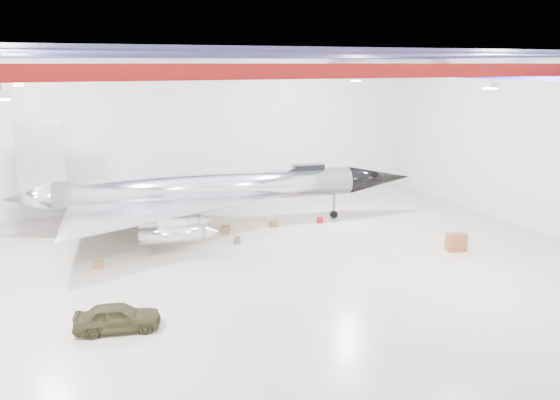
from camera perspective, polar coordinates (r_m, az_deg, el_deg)
name	(u,v)px	position (r m, az deg, el deg)	size (l,w,h in m)	color
floor	(243,271)	(29.11, -3.87, -7.41)	(40.00, 40.00, 0.00)	#BDB396
wall_back	(177,134)	(41.90, -10.71, 6.79)	(40.00, 40.00, 0.00)	silver
wall_right	(537,146)	(38.79, 25.29, 5.12)	(30.00, 30.00, 0.00)	silver
ceiling	(239,56)	(27.09, -4.27, 14.79)	(40.00, 40.00, 0.00)	#0A0F38
ceiling_structure	(240,70)	(27.09, -4.24, 13.36)	(39.50, 29.50, 1.08)	maroon
jet_aircraft	(210,192)	(36.16, -7.38, 0.82)	(27.04, 17.39, 7.38)	silver
jeep	(117,317)	(23.73, -16.63, -11.65)	(1.39, 3.45, 1.18)	#333019
desk	(456,242)	(33.49, 17.95, -4.22)	(1.15, 0.58, 1.06)	brown
crate_ply	(98,265)	(30.96, -18.51, -6.42)	(0.55, 0.44, 0.38)	olive
toolbox_red	(155,237)	(34.74, -12.92, -3.84)	(0.49, 0.39, 0.34)	maroon
engine_drum	(237,240)	(33.39, -4.49, -4.22)	(0.41, 0.41, 0.37)	#59595B
parts_bin	(274,224)	(36.62, -0.65, -2.51)	(0.54, 0.43, 0.38)	olive
tool_chest	(320,220)	(37.56, 4.21, -2.11)	(0.44, 0.44, 0.39)	maroon
oil_barrel	(225,229)	(35.54, -5.74, -3.07)	(0.59, 0.47, 0.41)	olive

